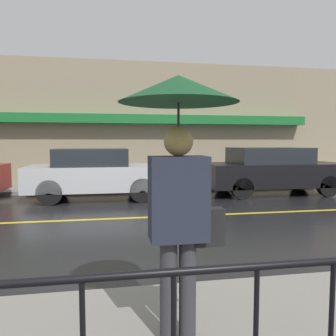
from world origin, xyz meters
The scene contains 7 objects.
ground_plane centered at (0.00, 0.00, 0.00)m, with size 80.00×80.00×0.00m, color black.
sidewalk_far centered at (0.00, 4.86, 0.06)m, with size 28.00×2.19×0.12m.
lane_marking centered at (0.00, 0.00, 0.00)m, with size 25.20×0.12×0.01m.
building_storefront centered at (0.00, 6.08, 2.47)m, with size 28.00×0.85×4.91m.
pedestrian centered at (0.83, -4.81, 1.69)m, with size 0.92×0.92×2.10m.
car_silver centered at (-0.12, 2.66, 0.78)m, with size 4.03×1.73×1.51m.
car_black centered at (5.53, 2.66, 0.78)m, with size 4.58×1.80×1.53m.
Camera 1 is at (0.31, -7.28, 1.71)m, focal length 35.00 mm.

